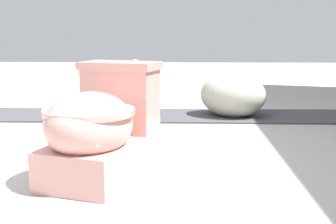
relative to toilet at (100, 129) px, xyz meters
name	(u,v)px	position (x,y,z in m)	size (l,w,h in m)	color
ground_plane	(58,162)	(-0.23, -0.26, -0.22)	(14.00, 14.00, 0.00)	#A8A59E
gravel_strip	(166,116)	(-1.49, 0.24, -0.21)	(0.56, 8.00, 0.01)	#423F44
toilet	(100,129)	(0.00, 0.00, 0.00)	(0.71, 0.55, 0.52)	#E09E93
boulder_near	(233,95)	(-1.48, 0.74, -0.05)	(0.50, 0.40, 0.34)	#ADA899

